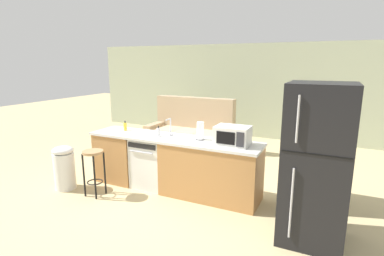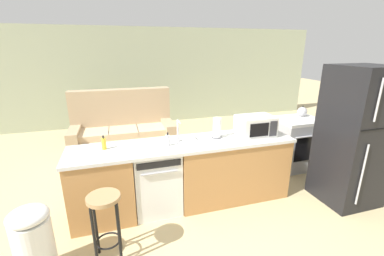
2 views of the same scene
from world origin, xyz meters
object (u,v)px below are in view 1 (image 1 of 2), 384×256
at_px(kettle, 334,139).
at_px(microwave, 233,136).
at_px(soap_bottle, 159,132).
at_px(dish_soap_bottle, 125,127).
at_px(dishwasher, 152,162).
at_px(refrigerator, 316,165).
at_px(paper_towel_roll, 200,131).
at_px(bar_stool, 94,163).
at_px(stove_range, 318,174).
at_px(couch, 191,135).
at_px(trash_bin, 64,167).

bearing_deg(kettle, microwave, -153.26).
bearing_deg(soap_bottle, dish_soap_bottle, 171.68).
xyz_separation_m(microwave, dish_soap_bottle, (-2.02, 0.08, -0.07)).
relative_size(dishwasher, refrigerator, 0.45).
xyz_separation_m(paper_towel_roll, bar_stool, (-1.49, -0.80, -0.50)).
bearing_deg(soap_bottle, bar_stool, -138.18).
bearing_deg(bar_stool, kettle, 22.60).
bearing_deg(microwave, dish_soap_bottle, 177.72).
bearing_deg(soap_bottle, refrigerator, -11.97).
bearing_deg(stove_range, paper_towel_roll, -164.48).
relative_size(bar_stool, couch, 0.37).
height_order(paper_towel_roll, dish_soap_bottle, paper_towel_roll).
bearing_deg(microwave, kettle, 26.74).
xyz_separation_m(stove_range, trash_bin, (-3.86, -1.30, -0.07)).
bearing_deg(dish_soap_bottle, soap_bottle, -8.32).
xyz_separation_m(microwave, couch, (-1.73, 2.18, -0.65)).
distance_m(refrigerator, bar_stool, 3.25).
height_order(refrigerator, dish_soap_bottle, refrigerator).
bearing_deg(dish_soap_bottle, refrigerator, -11.11).
distance_m(soap_bottle, bar_stool, 1.13).
bearing_deg(trash_bin, bar_stool, 1.96).
xyz_separation_m(bar_stool, trash_bin, (-0.64, -0.02, -0.16)).
height_order(microwave, kettle, microwave).
xyz_separation_m(microwave, kettle, (1.35, 0.68, -0.05)).
xyz_separation_m(dish_soap_bottle, trash_bin, (-0.65, -0.83, -0.59)).
relative_size(dishwasher, bar_stool, 1.14).
xyz_separation_m(microwave, paper_towel_roll, (-0.55, 0.07, -0.00)).
bearing_deg(dish_soap_bottle, bar_stool, -91.00).
height_order(dish_soap_bottle, couch, couch).
height_order(bar_stool, trash_bin, same).
distance_m(soap_bottle, trash_bin, 1.70).
relative_size(microwave, trash_bin, 0.68).
distance_m(stove_range, kettle, 0.58).
height_order(stove_range, trash_bin, stove_range).
distance_m(microwave, bar_stool, 2.22).
bearing_deg(dishwasher, paper_towel_roll, 4.47).
bearing_deg(bar_stool, microwave, 19.71).
bearing_deg(stove_range, bar_stool, -158.32).
bearing_deg(microwave, stove_range, 24.96).
bearing_deg(microwave, paper_towel_roll, 172.81).
relative_size(paper_towel_roll, dish_soap_bottle, 1.60).
distance_m(kettle, bar_stool, 3.69).
bearing_deg(paper_towel_roll, dishwasher, -175.53).
height_order(dishwasher, refrigerator, refrigerator).
xyz_separation_m(kettle, trash_bin, (-4.02, -1.43, -0.61)).
height_order(soap_bottle, couch, couch).
bearing_deg(dish_soap_bottle, microwave, -2.28).
height_order(kettle, bar_stool, kettle).
bearing_deg(paper_towel_roll, kettle, 17.83).
bearing_deg(couch, paper_towel_roll, -60.69).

